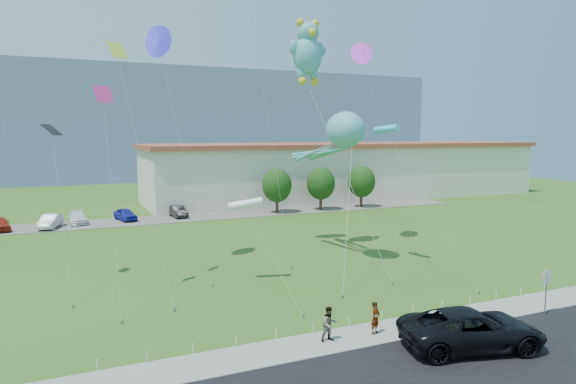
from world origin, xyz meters
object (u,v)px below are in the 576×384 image
at_px(parked_car_silver, 50,221).
at_px(parked_car_black, 178,211).
at_px(stop_sign, 547,281).
at_px(teddy_bear_kite, 308,51).
at_px(pedestrian_left, 375,318).
at_px(suv, 472,329).
at_px(pedestrian_right, 329,324).
at_px(parked_car_white, 77,218).
at_px(octopus_kite, 337,139).
at_px(warehouse, 348,170).
at_px(parked_car_red, 0,224).
at_px(parked_car_blue, 125,214).

relative_size(parked_car_silver, parked_car_black, 1.09).
bearing_deg(parked_car_silver, parked_car_black, 23.05).
xyz_separation_m(stop_sign, teddy_bear_kite, (-4.98, 18.89, 14.39)).
bearing_deg(pedestrian_left, suv, -71.32).
bearing_deg(pedestrian_right, parked_car_white, 102.23).
relative_size(stop_sign, suv, 0.39).
xyz_separation_m(pedestrian_left, octopus_kite, (5.68, 13.85, 8.41)).
bearing_deg(stop_sign, octopus_kite, 105.76).
height_order(pedestrian_left, parked_car_black, pedestrian_left).
height_order(stop_sign, pedestrian_left, stop_sign).
height_order(pedestrian_right, teddy_bear_kite, teddy_bear_kite).
bearing_deg(pedestrian_right, warehouse, 56.63).
height_order(parked_car_red, parked_car_white, parked_car_red).
bearing_deg(suv, parked_car_white, 34.64).
xyz_separation_m(suv, parked_car_red, (-22.24, 40.64, -0.24)).
distance_m(stop_sign, parked_car_white, 45.82).
xyz_separation_m(warehouse, teddy_bear_kite, (-21.48, -29.31, 12.14)).
relative_size(stop_sign, teddy_bear_kite, 0.13).
bearing_deg(parked_car_blue, warehouse, -0.60).
bearing_deg(teddy_bear_kite, parked_car_blue, 119.66).
bearing_deg(stop_sign, warehouse, 71.10).
xyz_separation_m(pedestrian_left, parked_car_blue, (-7.06, 38.70, -0.15)).
relative_size(octopus_kite, teddy_bear_kite, 0.72).
height_order(stop_sign, pedestrian_right, stop_sign).
xyz_separation_m(warehouse, stop_sign, (-16.50, -48.21, -2.26)).
xyz_separation_m(pedestrian_left, parked_car_red, (-19.17, 37.51, -0.16)).
bearing_deg(parked_car_blue, suv, -90.69).
distance_m(warehouse, pedestrian_right, 55.05).
distance_m(parked_car_white, parked_car_blue, 4.94).
distance_m(suv, parked_car_silver, 43.97).
bearing_deg(warehouse, parked_car_silver, -166.66).
bearing_deg(octopus_kite, stop_sign, -74.24).
bearing_deg(suv, parked_car_red, 43.58).
distance_m(warehouse, parked_car_blue, 34.67).
relative_size(suv, octopus_kite, 0.48).
height_order(warehouse, parked_car_red, warehouse).
height_order(parked_car_red, parked_car_black, parked_car_red).
relative_size(warehouse, parked_car_red, 15.73).
height_order(suv, pedestrian_left, suv).
bearing_deg(parked_car_white, parked_car_silver, -149.58).
xyz_separation_m(suv, teddy_bear_kite, (1.92, 20.69, 15.30)).
bearing_deg(pedestrian_left, parked_car_black, 66.15).
distance_m(pedestrian_right, parked_car_red, 40.95).
bearing_deg(suv, parked_car_blue, 28.51).
relative_size(parked_car_black, octopus_kite, 0.29).
xyz_separation_m(suv, parked_car_white, (-15.06, 41.99, -0.27)).
relative_size(parked_car_white, octopus_kite, 0.32).
relative_size(pedestrian_left, parked_car_silver, 0.37).
xyz_separation_m(parked_car_silver, octopus_kite, (20.31, -23.28, 8.53)).
bearing_deg(parked_car_white, teddy_bear_kite, -54.37).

